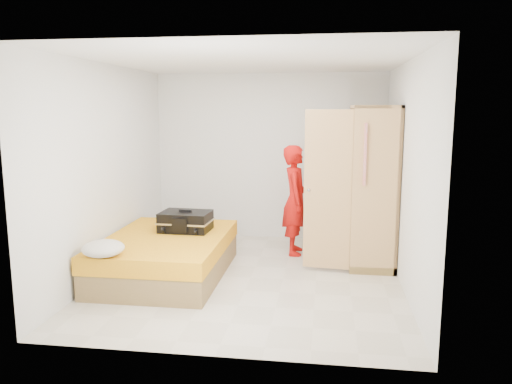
# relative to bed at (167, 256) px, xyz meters

# --- Properties ---
(room) EXTENTS (4.00, 4.02, 2.60)m
(room) POSITION_rel_bed_xyz_m (1.05, 0.05, 1.05)
(room) COLOR beige
(room) RESTS_ON ground
(bed) EXTENTS (1.42, 2.02, 0.50)m
(bed) POSITION_rel_bed_xyz_m (0.00, 0.00, 0.00)
(bed) COLOR olive
(bed) RESTS_ON ground
(wardrobe) EXTENTS (1.17, 1.20, 2.10)m
(wardrobe) POSITION_rel_bed_xyz_m (2.50, 0.91, 0.75)
(wardrobe) COLOR tan
(wardrobe) RESTS_ON ground
(person) EXTENTS (0.41, 0.59, 1.55)m
(person) POSITION_rel_bed_xyz_m (1.52, 1.19, 0.53)
(person) COLOR red
(person) RESTS_ON ground
(suitcase) EXTENTS (0.67, 0.51, 0.28)m
(suitcase) POSITION_rel_bed_xyz_m (0.16, 0.31, 0.37)
(suitcase) COLOR black
(suitcase) RESTS_ON bed
(round_cushion) EXTENTS (0.45, 0.45, 0.17)m
(round_cushion) POSITION_rel_bed_xyz_m (-0.40, -0.90, 0.33)
(round_cushion) COLOR beige
(round_cushion) RESTS_ON bed
(pillow) EXTENTS (0.60, 0.40, 0.10)m
(pillow) POSITION_rel_bed_xyz_m (-0.06, 0.85, 0.30)
(pillow) COLOR beige
(pillow) RESTS_ON bed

